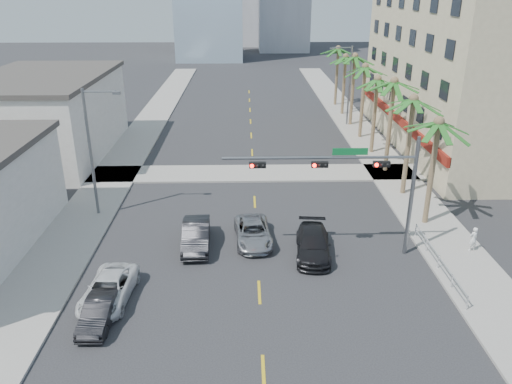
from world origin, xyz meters
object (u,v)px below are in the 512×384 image
car_parked_mid (99,312)px  pedestrian (473,239)px  car_lane_left (196,235)px  traffic_signal_mast (359,177)px  car_parked_far (109,290)px  car_lane_right (313,244)px  car_lane_center (253,232)px

car_parked_mid → pedestrian: (20.92, 6.42, 0.31)m
car_parked_mid → car_lane_left: 8.56m
car_parked_mid → traffic_signal_mast: bearing=26.3°
car_parked_far → pedestrian: bearing=16.1°
car_parked_mid → car_lane_left: car_lane_left is taller
car_lane_right → pedestrian: bearing=5.6°
car_lane_center → car_lane_right: 3.99m
car_parked_far → pedestrian: size_ratio=3.08×
traffic_signal_mast → car_lane_center: bearing=163.9°
car_parked_mid → car_parked_far: (-0.00, 1.84, 0.05)m
car_lane_left → pedestrian: size_ratio=3.03×
car_lane_left → car_lane_center: 3.61m
car_lane_right → pedestrian: (9.76, 0.04, 0.21)m
car_parked_mid → pedestrian: size_ratio=2.41×
car_lane_center → car_parked_far: bearing=-144.9°
traffic_signal_mast → car_lane_right: bearing=179.7°
pedestrian → car_lane_right: bearing=-18.1°
car_parked_far → car_lane_center: 9.82m
car_parked_far → traffic_signal_mast: bearing=22.2°
car_parked_mid → pedestrian: 21.88m
car_parked_mid → car_parked_far: car_parked_far is taller
car_lane_left → car_lane_right: 7.26m
traffic_signal_mast → car_lane_center: traffic_signal_mast is taller
traffic_signal_mast → car_parked_mid: traffic_signal_mast is taller
car_lane_right → car_parked_far: bearing=-152.5°
car_parked_mid → pedestrian: bearing=18.2°
car_lane_right → car_lane_center: bearing=159.7°
car_parked_mid → car_lane_right: 12.86m
car_lane_center → pedestrian: pedestrian is taller
pedestrian → car_parked_mid: bearing=-1.2°
car_parked_mid → car_lane_center: bearing=48.1°
car_lane_left → car_parked_far: bearing=-127.5°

